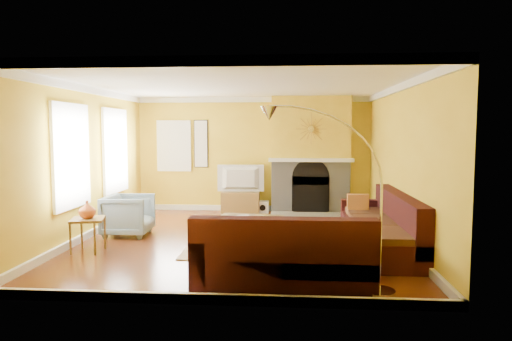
# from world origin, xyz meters

# --- Properties ---
(floor) EXTENTS (5.50, 6.00, 0.02)m
(floor) POSITION_xyz_m (0.00, 0.00, -0.01)
(floor) COLOR brown
(floor) RESTS_ON ground
(ceiling) EXTENTS (5.50, 6.00, 0.02)m
(ceiling) POSITION_xyz_m (0.00, 0.00, 2.71)
(ceiling) COLOR white
(ceiling) RESTS_ON ground
(wall_back) EXTENTS (5.50, 0.02, 2.70)m
(wall_back) POSITION_xyz_m (0.00, 3.01, 1.35)
(wall_back) COLOR gold
(wall_back) RESTS_ON ground
(wall_front) EXTENTS (5.50, 0.02, 2.70)m
(wall_front) POSITION_xyz_m (0.00, -3.01, 1.35)
(wall_front) COLOR gold
(wall_front) RESTS_ON ground
(wall_left) EXTENTS (0.02, 6.00, 2.70)m
(wall_left) POSITION_xyz_m (-2.76, 0.00, 1.35)
(wall_left) COLOR gold
(wall_left) RESTS_ON ground
(wall_right) EXTENTS (0.02, 6.00, 2.70)m
(wall_right) POSITION_xyz_m (2.76, 0.00, 1.35)
(wall_right) COLOR gold
(wall_right) RESTS_ON ground
(baseboard) EXTENTS (5.50, 6.00, 0.12)m
(baseboard) POSITION_xyz_m (0.00, 0.00, 0.06)
(baseboard) COLOR white
(baseboard) RESTS_ON floor
(crown_molding) EXTENTS (5.50, 6.00, 0.12)m
(crown_molding) POSITION_xyz_m (0.00, 0.00, 2.64)
(crown_molding) COLOR white
(crown_molding) RESTS_ON ceiling
(window_left_near) EXTENTS (0.06, 1.22, 1.72)m
(window_left_near) POSITION_xyz_m (-2.72, 1.30, 1.50)
(window_left_near) COLOR white
(window_left_near) RESTS_ON wall_left
(window_left_far) EXTENTS (0.06, 1.22, 1.72)m
(window_left_far) POSITION_xyz_m (-2.72, -0.60, 1.50)
(window_left_far) COLOR white
(window_left_far) RESTS_ON wall_left
(window_back) EXTENTS (0.82, 0.06, 1.22)m
(window_back) POSITION_xyz_m (-1.90, 2.96, 1.55)
(window_back) COLOR white
(window_back) RESTS_ON wall_back
(wall_art) EXTENTS (0.34, 0.04, 1.14)m
(wall_art) POSITION_xyz_m (-1.25, 2.97, 1.60)
(wall_art) COLOR white
(wall_art) RESTS_ON wall_back
(fireplace) EXTENTS (1.80, 0.40, 2.70)m
(fireplace) POSITION_xyz_m (1.35, 2.80, 1.35)
(fireplace) COLOR gray
(fireplace) RESTS_ON floor
(mantel) EXTENTS (1.92, 0.22, 0.08)m
(mantel) POSITION_xyz_m (1.35, 2.56, 1.25)
(mantel) COLOR white
(mantel) RESTS_ON fireplace
(hearth) EXTENTS (1.80, 0.70, 0.06)m
(hearth) POSITION_xyz_m (1.35, 2.25, 0.03)
(hearth) COLOR gray
(hearth) RESTS_ON floor
(sunburst) EXTENTS (0.70, 0.04, 0.70)m
(sunburst) POSITION_xyz_m (1.35, 2.57, 1.95)
(sunburst) COLOR olive
(sunburst) RESTS_ON fireplace
(rug) EXTENTS (2.40, 1.80, 0.02)m
(rug) POSITION_xyz_m (0.39, -0.42, 0.01)
(rug) COLOR beige
(rug) RESTS_ON floor
(sectional_sofa) EXTENTS (3.07, 3.67, 0.90)m
(sectional_sofa) POSITION_xyz_m (1.22, -0.87, 0.45)
(sectional_sofa) COLOR #371114
(sectional_sofa) RESTS_ON floor
(coffee_table) EXTENTS (1.24, 1.24, 0.43)m
(coffee_table) POSITION_xyz_m (0.15, -0.29, 0.22)
(coffee_table) COLOR white
(coffee_table) RESTS_ON floor
(media_console) EXTENTS (0.88, 0.40, 0.49)m
(media_console) POSITION_xyz_m (-0.27, 2.70, 0.24)
(media_console) COLOR olive
(media_console) RESTS_ON floor
(tv) EXTENTS (1.10, 0.20, 0.63)m
(tv) POSITION_xyz_m (-0.27, 2.70, 0.80)
(tv) COLOR black
(tv) RESTS_ON media_console
(subwoofer) EXTENTS (0.27, 0.27, 0.27)m
(subwoofer) POSITION_xyz_m (0.25, 2.74, 0.13)
(subwoofer) COLOR white
(subwoofer) RESTS_ON floor
(armchair) EXTENTS (0.85, 0.83, 0.75)m
(armchair) POSITION_xyz_m (-2.07, 0.22, 0.38)
(armchair) COLOR gray
(armchair) RESTS_ON floor
(side_table) EXTENTS (0.60, 0.60, 0.54)m
(side_table) POSITION_xyz_m (-2.31, -0.93, 0.27)
(side_table) COLOR olive
(side_table) RESTS_ON floor
(vase) EXTENTS (0.33, 0.33, 0.28)m
(vase) POSITION_xyz_m (-2.31, -0.93, 0.68)
(vase) COLOR #D85F28
(vase) RESTS_ON side_table
(book) EXTENTS (0.27, 0.32, 0.03)m
(book) POSITION_xyz_m (-0.01, -0.18, 0.45)
(book) COLOR white
(book) RESTS_ON coffee_table
(arc_lamp) EXTENTS (1.39, 0.36, 2.19)m
(arc_lamp) POSITION_xyz_m (1.32, -2.55, 1.09)
(arc_lamp) COLOR silver
(arc_lamp) RESTS_ON floor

